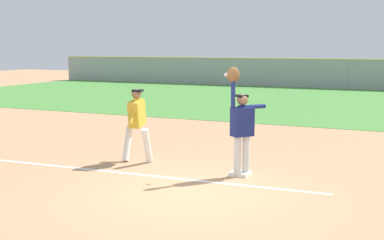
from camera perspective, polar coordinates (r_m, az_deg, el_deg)
name	(u,v)px	position (r m, az deg, el deg)	size (l,w,h in m)	color
ground_plane	(189,192)	(9.42, -0.40, -8.21)	(74.70, 74.70, 0.00)	tan
outfield_grass	(327,102)	(25.12, 15.11, 1.98)	(42.59, 15.94, 0.01)	#478438
chalk_foul_line	(59,166)	(11.77, -14.85, -5.09)	(12.00, 0.10, 0.01)	white
first_base	(240,173)	(10.66, 5.52, -6.05)	(0.38, 0.38, 0.08)	white
fielder	(241,123)	(10.38, 5.62, -0.36)	(0.70, 0.72, 2.28)	silver
runner	(137,120)	(11.68, -6.27, 0.00)	(0.77, 0.85, 1.72)	white
baseball	(226,75)	(10.50, 3.86, 5.15)	(0.07, 0.07, 0.07)	white
outfield_fence	(348,74)	(32.93, 17.28, 5.00)	(42.67, 0.08, 1.89)	#93999E
parked_car_silver	(289,74)	(36.99, 11.00, 5.14)	(4.54, 2.39, 1.25)	#B7B7BC
parked_car_green	(371,76)	(35.82, 19.61, 4.71)	(4.51, 2.34, 1.25)	#1E6B33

